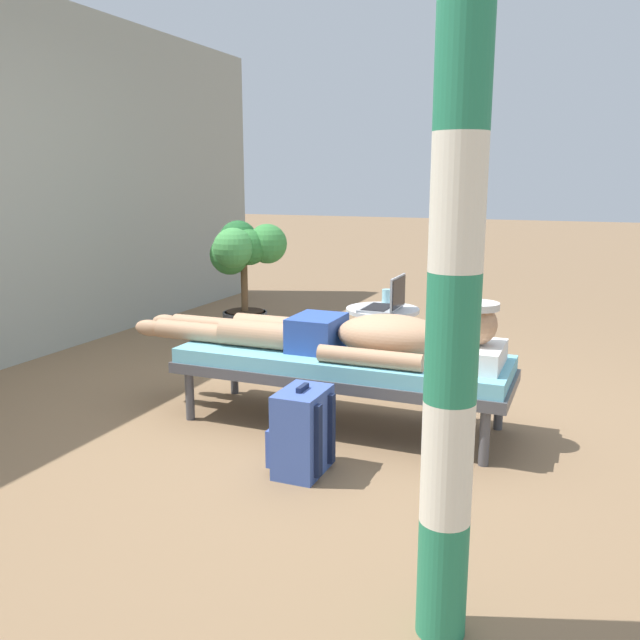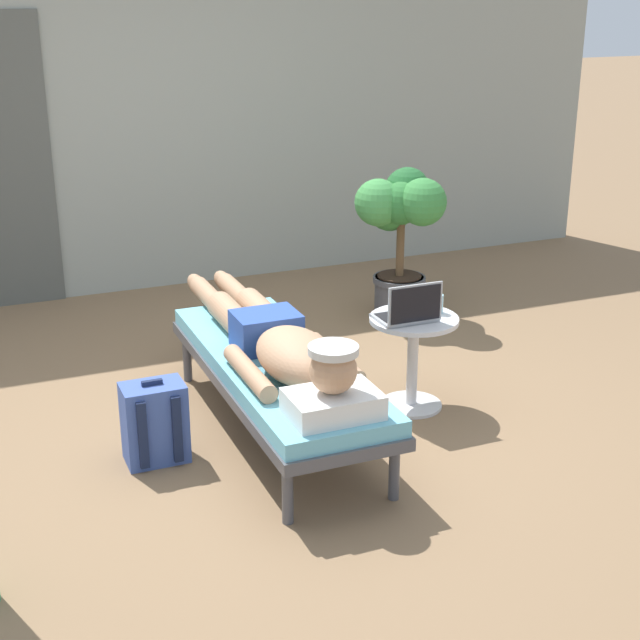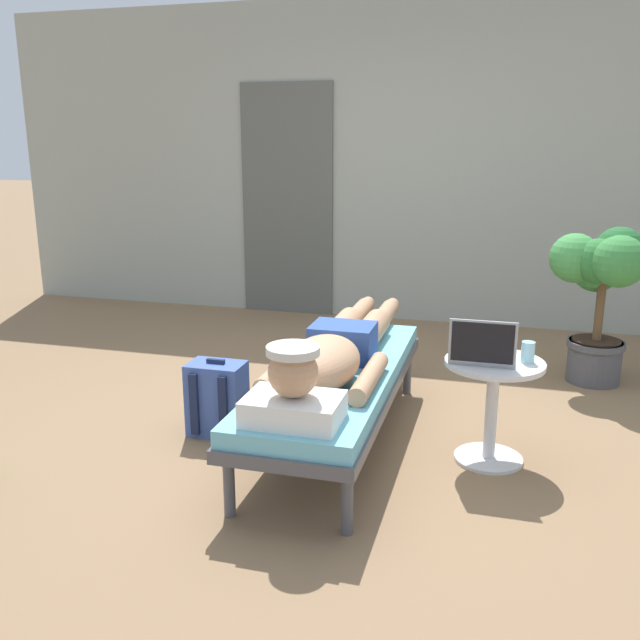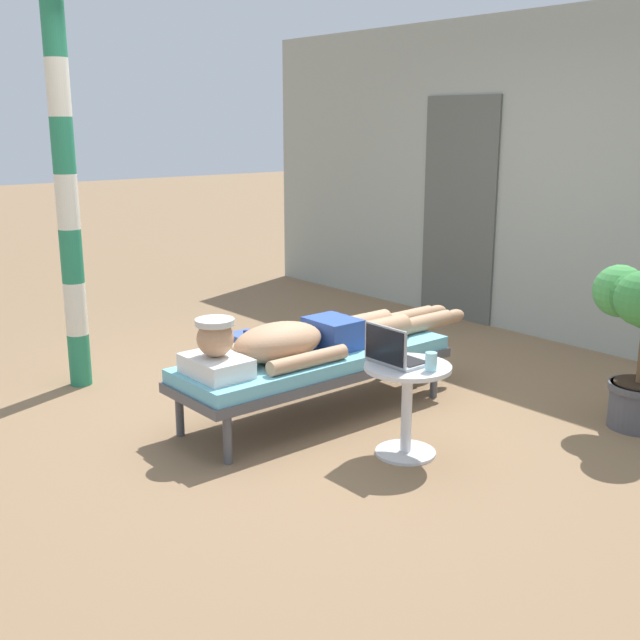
# 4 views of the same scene
# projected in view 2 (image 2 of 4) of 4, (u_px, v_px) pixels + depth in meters

# --- Properties ---
(ground_plane) EXTENTS (40.00, 40.00, 0.00)m
(ground_plane) POSITION_uv_depth(u_px,v_px,m) (260.00, 422.00, 4.94)
(ground_plane) COLOR #846647
(house_wall_back) EXTENTS (7.60, 0.20, 2.70)m
(house_wall_back) POSITION_uv_depth(u_px,v_px,m) (144.00, 107.00, 6.75)
(house_wall_back) COLOR #999E93
(house_wall_back) RESTS_ON ground
(lounge_chair) EXTENTS (0.61, 1.85, 0.42)m
(lounge_chair) POSITION_uv_depth(u_px,v_px,m) (277.00, 371.00, 4.71)
(lounge_chair) COLOR #4C4C51
(lounge_chair) RESTS_ON ground
(person_reclining) EXTENTS (0.53, 2.17, 0.33)m
(person_reclining) POSITION_uv_depth(u_px,v_px,m) (280.00, 343.00, 4.60)
(person_reclining) COLOR white
(person_reclining) RESTS_ON lounge_chair
(side_table) EXTENTS (0.48, 0.48, 0.52)m
(side_table) POSITION_uv_depth(u_px,v_px,m) (413.00, 346.00, 5.00)
(side_table) COLOR silver
(side_table) RESTS_ON ground
(laptop) EXTENTS (0.31, 0.24, 0.23)m
(laptop) POSITION_uv_depth(u_px,v_px,m) (409.00, 311.00, 4.85)
(laptop) COLOR #A5A8AD
(laptop) RESTS_ON side_table
(drink_glass) EXTENTS (0.06, 0.06, 0.10)m
(drink_glass) POSITION_uv_depth(u_px,v_px,m) (437.00, 304.00, 4.99)
(drink_glass) COLOR #99D8E5
(drink_glass) RESTS_ON side_table
(backpack) EXTENTS (0.30, 0.26, 0.42)m
(backpack) POSITION_uv_depth(u_px,v_px,m) (155.00, 423.00, 4.49)
(backpack) COLOR #3F59A5
(backpack) RESTS_ON ground
(potted_plant) EXTENTS (0.59, 0.62, 1.02)m
(potted_plant) POSITION_uv_depth(u_px,v_px,m) (400.00, 220.00, 6.28)
(potted_plant) COLOR #4C4C51
(potted_plant) RESTS_ON ground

